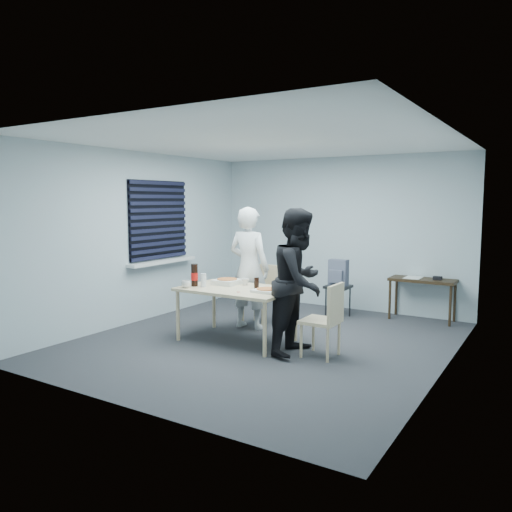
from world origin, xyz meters
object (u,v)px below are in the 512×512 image
Objects in this scene: chair_far at (261,290)px; side_table at (423,284)px; dining_table at (237,292)px; mug_a at (186,284)px; mug_b at (245,282)px; soda_bottle at (194,275)px; stool at (338,292)px; chair_right at (327,315)px; person_white at (249,268)px; backpack at (338,273)px; person_black at (299,281)px.

side_table is (2.04, 1.46, 0.06)m from chair_far.
chair_far reaches higher than dining_table.
side_table is at bearing 49.40° from mug_a.
soda_bottle reaches higher than mug_b.
side_table is 1.91× the size of stool.
chair_far is 2.51m from side_table.
soda_bottle reaches higher than chair_right.
mug_a is (-2.40, -2.80, 0.18)m from side_table.
dining_table is at bearing -86.05° from mug_b.
chair_right is at bearing -101.58° from side_table.
chair_far is 0.50× the size of person_white.
chair_right is 2.55m from side_table.
chair_far is 0.91× the size of side_table.
person_white is 5.84× the size of soda_bottle.
soda_bottle is at bearing 67.98° from person_white.
person_white is 4.27× the size of backpack.
person_white is 17.70× the size of mug_b.
person_white is 1.56m from backpack.
backpack is 2.44m from soda_bottle.
backpack reaches higher than mug_a.
chair_right reaches higher than mug_b.
mug_a is (-0.35, -1.00, -0.12)m from person_white.
soda_bottle reaches higher than stool.
stool is (-0.31, 2.00, -0.48)m from person_black.
dining_table is 1.64× the size of chair_far.
stool is (-1.19, -0.50, -0.17)m from side_table.
dining_table is 11.89× the size of mug_a.
person_white reaches higher than stool.
person_black is 1.51m from soda_bottle.
chair_right is 2.11m from backpack.
person_black is at bearing -56.49° from backpack.
mug_a is 1.23× the size of mug_b.
chair_far is 7.24× the size of mug_a.
backpack is at bearing 48.31° from chair_far.
mug_a is 0.19m from soda_bottle.
backpack is (-0.31, 1.98, -0.17)m from person_black.
person_black is (1.15, -1.03, 0.37)m from chair_far.
soda_bottle is (-1.87, -0.14, 0.35)m from chair_right.
person_white is (-0.22, 0.66, 0.23)m from dining_table.
person_black is at bearing 11.39° from mug_a.
soda_bottle is at bearing -142.37° from mug_b.
person_white is at bearing 108.71° from dining_table.
person_white reaches higher than side_table.
person_white is at bearing -98.76° from backpack.
dining_table is 0.83× the size of person_black.
side_table is (2.05, 1.80, -0.31)m from person_white.
person_black is at bearing -16.16° from mug_b.
side_table is 3.57m from soda_bottle.
mug_a reaches higher than mug_b.
dining_table is 1.49× the size of side_table.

